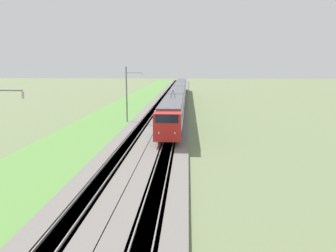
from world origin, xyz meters
TOP-DOWN VIEW (x-y plane):
  - ballast_main at (50.00, 0.00)m, footprint 240.00×4.40m
  - ballast_adjacent at (50.00, -4.34)m, footprint 240.00×4.40m
  - track_main at (50.00, 0.00)m, footprint 240.00×1.57m
  - track_adjacent at (50.00, -4.34)m, footprint 240.00×1.57m
  - grass_verge at (50.00, 5.56)m, footprint 240.00×10.50m
  - passenger_train at (63.78, -4.34)m, footprint 80.12×2.96m
  - catenary_mast_mid at (40.18, 2.74)m, footprint 0.22×2.56m

SIDE VIEW (x-z plane):
  - grass_verge at x=50.00m, z-range 0.00..0.12m
  - ballast_main at x=50.00m, z-range 0.00..0.30m
  - ballast_adjacent at x=50.00m, z-range 0.00..0.30m
  - track_main at x=50.00m, z-range -0.07..0.38m
  - track_adjacent at x=50.00m, z-range -0.07..0.38m
  - passenger_train at x=63.78m, z-range -0.16..5.05m
  - catenary_mast_mid at x=40.18m, z-range 0.14..8.55m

